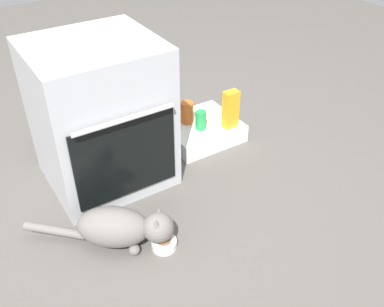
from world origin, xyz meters
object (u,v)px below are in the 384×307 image
object	(u,v)px
cat	(121,227)
soda_can	(201,120)
juice_carton	(231,109)
oven	(101,116)
sauce_jar	(187,112)
food_bowl	(164,243)
pantry_cabinet	(200,130)

from	to	relation	value
cat	soda_can	xyz separation A→B (m)	(0.78, 0.51, 0.06)
soda_can	juice_carton	distance (m)	0.19
oven	sauce_jar	size ratio (longest dim) A/B	5.66
oven	food_bowl	size ratio (longest dim) A/B	6.57
food_bowl	juice_carton	xyz separation A→B (m)	(0.79, 0.56, 0.21)
cat	sauce_jar	distance (m)	0.98
pantry_cabinet	juice_carton	bearing A→B (deg)	-45.41
pantry_cabinet	oven	bearing A→B (deg)	-175.93
oven	soda_can	xyz separation A→B (m)	(0.62, -0.01, -0.22)
soda_can	food_bowl	bearing A→B (deg)	-134.42
cat	sauce_jar	size ratio (longest dim) A/B	4.27
oven	food_bowl	distance (m)	0.75
soda_can	sauce_jar	distance (m)	0.12
food_bowl	pantry_cabinet	bearing A→B (deg)	46.46
oven	cat	bearing A→B (deg)	-106.67
food_bowl	cat	xyz separation A→B (m)	(-0.16, 0.12, 0.09)
pantry_cabinet	cat	world-z (taller)	cat
soda_can	cat	bearing A→B (deg)	-146.62
pantry_cabinet	soda_can	xyz separation A→B (m)	(-0.04, -0.06, 0.12)
cat	juice_carton	bearing A→B (deg)	62.42
pantry_cabinet	soda_can	bearing A→B (deg)	-122.80
pantry_cabinet	food_bowl	bearing A→B (deg)	-133.54
sauce_jar	juice_carton	size ratio (longest dim) A/B	0.58
food_bowl	cat	bearing A→B (deg)	142.51
food_bowl	sauce_jar	bearing A→B (deg)	51.55
oven	juice_carton	xyz separation A→B (m)	(0.79, -0.09, -0.16)
cat	food_bowl	bearing A→B (deg)	-0.00
oven	juice_carton	distance (m)	0.81
sauce_jar	juice_carton	bearing A→B (deg)	-42.32
oven	cat	world-z (taller)	oven
oven	food_bowl	bearing A→B (deg)	-90.02
pantry_cabinet	soda_can	size ratio (longest dim) A/B	3.81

